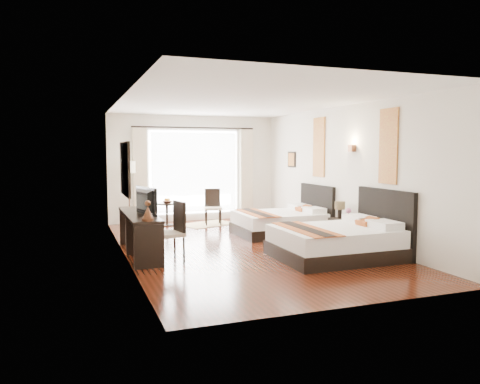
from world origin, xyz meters
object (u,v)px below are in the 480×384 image
object	(u,v)px
television	(142,201)
desk_chair	(169,244)
bed_near	(340,240)
console_desk	(139,234)
nightstand	(343,231)
fruit_bowl	(167,202)
window_chair	(213,214)
side_table	(167,214)
bed_far	(283,222)
vase	(348,217)
floor_lamp	(129,171)
table_lamp	(340,207)

from	to	relation	value
television	desk_chair	world-z (taller)	television
bed_near	desk_chair	bearing A→B (deg)	165.66
console_desk	desk_chair	xyz separation A→B (m)	(0.39, -0.74, -0.07)
nightstand	fruit_bowl	bearing A→B (deg)	130.29
window_chair	side_table	bearing A→B (deg)	-89.55
bed_far	vase	size ratio (longest dim) A/B	15.25
console_desk	window_chair	distance (m)	3.62
vase	fruit_bowl	size ratio (longest dim) A/B	0.54
television	floor_lamp	xyz separation A→B (m)	(0.22, 3.65, 0.36)
vase	television	world-z (taller)	television
bed_near	table_lamp	distance (m)	1.52
side_table	window_chair	bearing A→B (deg)	-11.80
table_lamp	console_desk	distance (m)	4.04
fruit_bowl	television	bearing A→B (deg)	-108.64
bed_near	desk_chair	size ratio (longest dim) A/B	2.06
nightstand	vase	xyz separation A→B (m)	(0.01, -0.15, 0.31)
vase	floor_lamp	distance (m)	5.55
vase	desk_chair	distance (m)	3.65
window_chair	television	bearing A→B (deg)	-23.83
table_lamp	television	distance (m)	4.01
table_lamp	fruit_bowl	size ratio (longest dim) A/B	1.45
desk_chair	side_table	distance (m)	3.88
television	console_desk	bearing A→B (deg)	-8.62
bed_near	vase	xyz separation A→B (m)	(0.78, 0.94, 0.26)
bed_near	window_chair	xyz separation A→B (m)	(-1.01, 4.31, -0.03)
bed_far	console_desk	world-z (taller)	bed_far
desk_chair	side_table	world-z (taller)	desk_chair
table_lamp	console_desk	bearing A→B (deg)	176.72
bed_far	nightstand	world-z (taller)	bed_far
table_lamp	fruit_bowl	bearing A→B (deg)	131.57
desk_chair	side_table	xyz separation A→B (m)	(0.72, 3.81, -0.02)
television	bed_near	bearing A→B (deg)	-125.38
nightstand	table_lamp	size ratio (longest dim) A/B	1.54
side_table	bed_far	bearing A→B (deg)	-43.11
console_desk	side_table	world-z (taller)	console_desk
console_desk	window_chair	bearing A→B (deg)	51.71
side_table	window_chair	xyz separation A→B (m)	(1.13, -0.24, -0.01)
fruit_bowl	console_desk	bearing A→B (deg)	-110.16
console_desk	side_table	xyz separation A→B (m)	(1.11, 3.08, -0.09)
bed_far	window_chair	bearing A→B (deg)	120.53
bed_near	television	world-z (taller)	television
table_lamp	bed_far	bearing A→B (deg)	119.44
bed_near	floor_lamp	bearing A→B (deg)	121.52
nightstand	window_chair	bearing A→B (deg)	118.90
table_lamp	fruit_bowl	distance (m)	4.38
vase	window_chair	distance (m)	3.83
nightstand	desk_chair	size ratio (longest dim) A/B	0.51
floor_lamp	side_table	xyz separation A→B (m)	(0.87, -0.36, -1.07)
bed_far	nightstand	distance (m)	1.55
television	desk_chair	bearing A→B (deg)	-158.81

